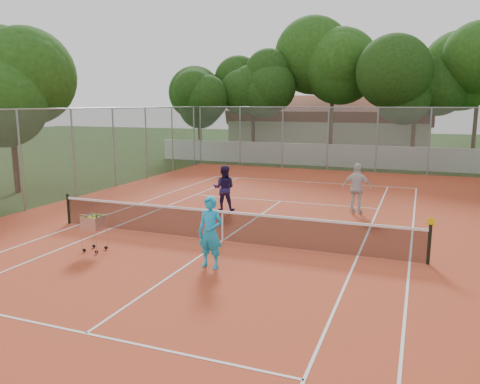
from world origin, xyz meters
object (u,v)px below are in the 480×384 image
(tennis_net, at_px, (222,226))
(player_far_right, at_px, (357,188))
(player_far_left, at_px, (224,188))
(player_near, at_px, (210,232))
(ball_hopper, at_px, (94,232))
(clubhouse, at_px, (331,127))

(tennis_net, relative_size, player_far_right, 6.10)
(tennis_net, xyz_separation_m, player_far_left, (-1.62, 3.93, 0.41))
(player_near, distance_m, ball_hopper, 3.71)
(player_near, bearing_deg, clubhouse, 99.04)
(clubhouse, distance_m, player_far_right, 24.26)
(player_far_left, relative_size, player_far_right, 0.92)
(player_near, bearing_deg, player_far_left, 114.25)
(clubhouse, relative_size, ball_hopper, 14.35)
(player_near, relative_size, player_far_left, 1.05)
(tennis_net, bearing_deg, ball_hopper, -143.22)
(player_far_left, height_order, ball_hopper, player_far_left)
(tennis_net, bearing_deg, player_far_right, 57.93)
(tennis_net, height_order, player_far_right, player_far_right)
(player_near, distance_m, player_far_left, 6.63)
(clubhouse, distance_m, player_far_left, 25.10)
(player_far_left, height_order, player_far_right, player_far_right)
(tennis_net, bearing_deg, player_near, -74.12)
(tennis_net, relative_size, player_far_left, 6.61)
(player_far_left, relative_size, ball_hopper, 1.57)
(player_far_right, bearing_deg, player_near, 75.08)
(clubhouse, xyz_separation_m, ball_hopper, (-1.03, -31.27, -1.61))
(clubhouse, xyz_separation_m, player_near, (2.65, -31.30, -1.24))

